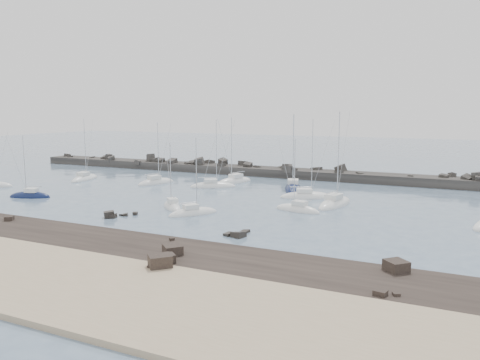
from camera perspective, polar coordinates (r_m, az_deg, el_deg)
name	(u,v)px	position (r m, az deg, el deg)	size (l,w,h in m)	color
ground	(182,207)	(72.89, -7.10, -3.27)	(400.00, 400.00, 0.00)	slate
rock_shelf	(76,243)	(56.12, -19.31, -7.27)	(140.00, 12.00, 1.97)	black
rock_cluster_near	(113,216)	(67.73, -15.25, -4.23)	(3.69, 4.26, 1.38)	black
rock_cluster_far	(238,235)	(56.07, -0.27, -6.75)	(2.86, 3.83, 1.38)	black
breakwater	(241,173)	(109.40, 0.11, 0.92)	(115.00, 7.33, 5.24)	#292724
sailboat_1	(85,179)	(105.41, -18.41, 0.10)	(4.30, 9.23, 14.05)	white
sailboat_2	(30,197)	(87.78, -24.23, -1.85)	(7.50, 4.55, 11.53)	#0F1A40
sailboat_3	(156,183)	(96.25, -10.20, -0.36)	(5.42, 8.79, 13.44)	white
sailboat_4	(213,187)	(90.55, -3.32, -0.81)	(9.07, 6.84, 13.99)	white
sailboat_5	(172,207)	(72.21, -8.27, -3.28)	(6.32, 6.12, 10.87)	white
sailboat_6	(234,182)	(96.12, -0.69, -0.24)	(6.03, 9.50, 14.44)	white
sailboat_7	(193,214)	(67.47, -5.75, -4.09)	(6.31, 7.40, 11.91)	white
sailboat_8	(293,189)	(88.11, 6.46, -1.10)	(5.69, 10.09, 15.31)	#0F1A40
sailboat_9	(298,210)	(69.90, 7.03, -3.66)	(7.57, 3.60, 11.65)	white
sailboat_10	(335,204)	(74.83, 11.47, -2.94)	(4.81, 10.37, 15.80)	white
sailboat_13	(307,197)	(80.40, 8.15, -2.08)	(9.51, 6.32, 14.36)	white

